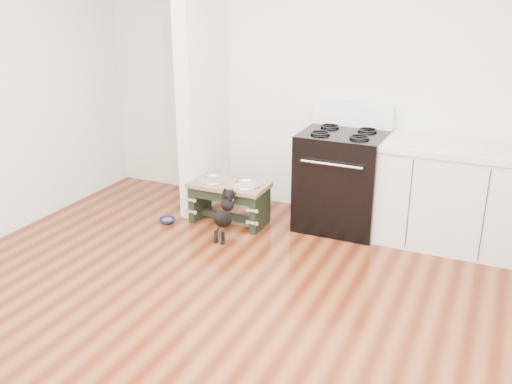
# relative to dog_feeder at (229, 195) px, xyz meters

# --- Properties ---
(ground) EXTENTS (5.00, 5.00, 0.00)m
(ground) POSITION_rel_dog_feeder_xyz_m (0.75, -1.78, -0.29)
(ground) COLOR #461B0C
(ground) RESTS_ON ground
(room_shell) EXTENTS (5.00, 5.00, 5.00)m
(room_shell) POSITION_rel_dog_feeder_xyz_m (0.75, -1.78, 1.33)
(room_shell) COLOR silver
(room_shell) RESTS_ON ground
(partition_wall) EXTENTS (0.15, 0.80, 2.70)m
(partition_wall) POSITION_rel_dog_feeder_xyz_m (-0.43, 0.32, 1.06)
(partition_wall) COLOR silver
(partition_wall) RESTS_ON ground
(oven_range) EXTENTS (0.76, 0.69, 1.14)m
(oven_range) POSITION_rel_dog_feeder_xyz_m (1.00, 0.37, 0.19)
(oven_range) COLOR black
(oven_range) RESTS_ON ground
(cabinet_run) EXTENTS (1.24, 0.64, 0.91)m
(cabinet_run) POSITION_rel_dog_feeder_xyz_m (1.98, 0.39, 0.16)
(cabinet_run) COLOR silver
(cabinet_run) RESTS_ON ground
(dog_feeder) EXTENTS (0.75, 0.40, 0.42)m
(dog_feeder) POSITION_rel_dog_feeder_xyz_m (0.00, 0.00, 0.00)
(dog_feeder) COLOR black
(dog_feeder) RESTS_ON ground
(puppy) EXTENTS (0.13, 0.38, 0.45)m
(puppy) POSITION_rel_dog_feeder_xyz_m (0.13, -0.34, -0.04)
(puppy) COLOR black
(puppy) RESTS_ON ground
(floor_bowl) EXTENTS (0.20, 0.20, 0.05)m
(floor_bowl) POSITION_rel_dog_feeder_xyz_m (-0.55, -0.26, -0.27)
(floor_bowl) COLOR navy
(floor_bowl) RESTS_ON ground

